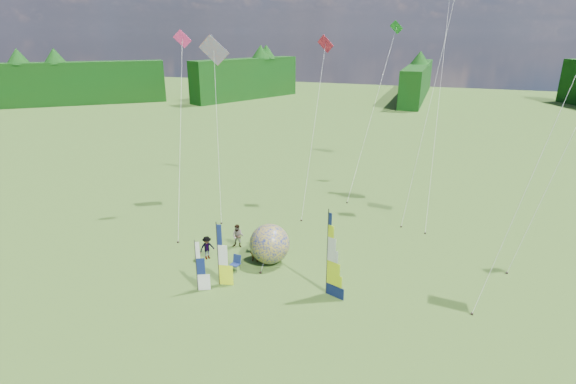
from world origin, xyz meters
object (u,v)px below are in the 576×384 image
(side_banner_far, at_px, (196,267))
(kite_whale, at_px, (440,93))
(camp_chair, at_px, (235,263))
(spectator_a, at_px, (255,249))
(spectator_b, at_px, (238,236))
(feather_banner_main, at_px, (327,254))
(spectator_d, at_px, (258,239))
(bol_inflatable, at_px, (270,244))
(spectator_c, at_px, (207,248))
(side_banner_left, at_px, (218,255))

(side_banner_far, relative_size, kite_whale, 0.16)
(camp_chair, relative_size, kite_whale, 0.05)
(spectator_a, bearing_deg, spectator_b, 131.73)
(feather_banner_main, distance_m, spectator_d, 7.05)
(spectator_a, height_order, spectator_d, spectator_a)
(bol_inflatable, distance_m, spectator_d, 1.96)
(spectator_d, xyz_separation_m, camp_chair, (-0.23, -3.07, -0.30))
(feather_banner_main, xyz_separation_m, spectator_c, (-8.41, 1.43, -1.71))
(side_banner_left, height_order, camp_chair, side_banner_left)
(spectator_c, xyz_separation_m, spectator_d, (2.63, 2.24, 0.01))
(feather_banner_main, xyz_separation_m, camp_chair, (-6.00, 0.60, -2.00))
(bol_inflatable, distance_m, spectator_c, 4.16)
(feather_banner_main, height_order, kite_whale, kite_whale)
(spectator_b, relative_size, spectator_c, 1.05)
(feather_banner_main, height_order, camp_chair, feather_banner_main)
(spectator_d, bearing_deg, side_banner_far, 95.51)
(camp_chair, bearing_deg, spectator_a, 74.31)
(camp_chair, bearing_deg, side_banner_far, -103.54)
(camp_chair, bearing_deg, spectator_d, 92.70)
(spectator_a, bearing_deg, spectator_d, 95.17)
(side_banner_left, bearing_deg, spectator_a, 64.71)
(side_banner_far, distance_m, bol_inflatable, 5.26)
(bol_inflatable, height_order, spectator_b, bol_inflatable)
(spectator_a, distance_m, camp_chair, 1.76)
(side_banner_left, distance_m, spectator_d, 4.98)
(feather_banner_main, relative_size, side_banner_left, 1.29)
(camp_chair, bearing_deg, kite_whale, 63.03)
(camp_chair, height_order, kite_whale, kite_whale)
(side_banner_left, xyz_separation_m, spectator_b, (-1.06, 4.79, -1.10))
(spectator_a, height_order, spectator_b, spectator_a)
(bol_inflatable, distance_m, spectator_b, 3.15)
(side_banner_far, bearing_deg, spectator_a, 45.37)
(spectator_d, relative_size, camp_chair, 1.59)
(spectator_a, relative_size, spectator_d, 1.05)
(side_banner_far, xyz_separation_m, camp_chair, (1.04, 2.77, -1.04))
(spectator_d, relative_size, kite_whale, 0.08)
(spectator_c, xyz_separation_m, kite_whale, (13.06, 15.02, 8.66))
(side_banner_far, bearing_deg, kite_whale, 34.53)
(side_banner_left, xyz_separation_m, spectator_d, (0.41, 4.83, -1.13))
(feather_banner_main, distance_m, camp_chair, 6.36)
(side_banner_left, height_order, spectator_b, side_banner_left)
(bol_inflatable, distance_m, spectator_a, 1.07)
(camp_chair, xyz_separation_m, kite_whale, (10.65, 15.84, 8.95))
(feather_banner_main, xyz_separation_m, bol_inflatable, (-4.39, 2.37, -1.21))
(feather_banner_main, bearing_deg, spectator_d, 167.71)
(spectator_c, bearing_deg, side_banner_left, -100.91)
(spectator_a, height_order, kite_whale, kite_whale)
(side_banner_left, relative_size, kite_whale, 0.20)
(feather_banner_main, bearing_deg, bol_inflatable, 171.76)
(side_banner_left, bearing_deg, feather_banner_main, -0.54)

